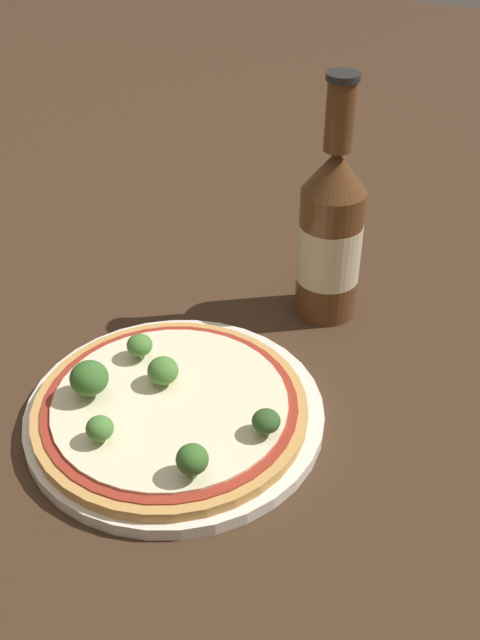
# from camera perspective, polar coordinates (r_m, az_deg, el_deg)

# --- Properties ---
(ground_plane) EXTENTS (3.00, 3.00, 0.00)m
(ground_plane) POSITION_cam_1_polar(r_m,az_deg,el_deg) (0.66, -4.47, -6.95)
(ground_plane) COLOR #3D2819
(plate) EXTENTS (0.26, 0.26, 0.01)m
(plate) POSITION_cam_1_polar(r_m,az_deg,el_deg) (0.65, -4.91, -7.13)
(plate) COLOR silver
(plate) RESTS_ON ground_plane
(pizza) EXTENTS (0.23, 0.23, 0.01)m
(pizza) POSITION_cam_1_polar(r_m,az_deg,el_deg) (0.64, -5.29, -6.62)
(pizza) COLOR tan
(pizza) RESTS_ON plate
(broccoli_floret_0) EXTENTS (0.02, 0.02, 0.02)m
(broccoli_floret_0) POSITION_cam_1_polar(r_m,az_deg,el_deg) (0.68, -7.66, -1.94)
(broccoli_floret_0) COLOR #6B8E51
(broccoli_floret_0) RESTS_ON pizza
(broccoli_floret_1) EXTENTS (0.03, 0.03, 0.03)m
(broccoli_floret_1) POSITION_cam_1_polar(r_m,az_deg,el_deg) (0.64, -5.96, -3.94)
(broccoli_floret_1) COLOR #6B8E51
(broccoli_floret_1) RESTS_ON pizza
(broccoli_floret_2) EXTENTS (0.02, 0.02, 0.03)m
(broccoli_floret_2) POSITION_cam_1_polar(r_m,az_deg,el_deg) (0.56, -3.66, -10.58)
(broccoli_floret_2) COLOR #6B8E51
(broccoli_floret_2) RESTS_ON pizza
(broccoli_floret_3) EXTENTS (0.03, 0.03, 0.03)m
(broccoli_floret_3) POSITION_cam_1_polar(r_m,az_deg,el_deg) (0.64, -11.42, -4.37)
(broccoli_floret_3) COLOR #6B8E51
(broccoli_floret_3) RESTS_ON pizza
(broccoli_floret_4) EXTENTS (0.02, 0.02, 0.02)m
(broccoli_floret_4) POSITION_cam_1_polar(r_m,az_deg,el_deg) (0.60, 2.00, -7.73)
(broccoli_floret_4) COLOR #6B8E51
(broccoli_floret_4) RESTS_ON pizza
(broccoli_floret_5) EXTENTS (0.02, 0.02, 0.02)m
(broccoli_floret_5) POSITION_cam_1_polar(r_m,az_deg,el_deg) (0.60, -10.63, -8.14)
(broccoli_floret_5) COLOR #6B8E51
(broccoli_floret_5) RESTS_ON pizza
(beer_bottle) EXTENTS (0.06, 0.06, 0.25)m
(beer_bottle) POSITION_cam_1_polar(r_m,az_deg,el_deg) (0.74, 6.90, 6.54)
(beer_bottle) COLOR #563319
(beer_bottle) RESTS_ON ground_plane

